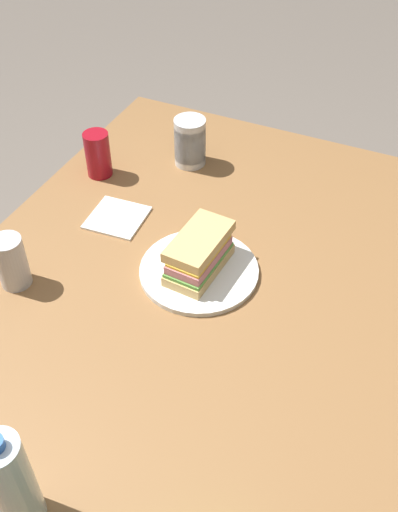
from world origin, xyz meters
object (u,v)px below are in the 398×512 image
dining_table (185,327)px  water_bottle_tall (12,483)px  paper_plate (199,271)px  soda_can_red (98,154)px  soda_can_silver (11,262)px  plastic_cup_stack (190,142)px  sandwich (199,254)px

dining_table → water_bottle_tall: bearing=176.8°
paper_plate → soda_can_red: 0.46m
soda_can_silver → paper_plate: bearing=-61.0°
plastic_cup_stack → soda_can_silver: bearing=165.5°
dining_table → plastic_cup_stack: plastic_cup_stack is taller
paper_plate → soda_can_red: (0.23, 0.39, 0.05)m
soda_can_silver → dining_table: bearing=-73.4°
paper_plate → water_bottle_tall: (-0.60, 0.02, 0.10)m
dining_table → water_bottle_tall: 0.55m
sandwich → water_bottle_tall: water_bottle_tall is taller
plastic_cup_stack → paper_plate: bearing=-152.1°
plastic_cup_stack → dining_table: bearing=-156.1°
soda_can_red → water_bottle_tall: water_bottle_tall is taller
soda_can_red → plastic_cup_stack: (0.15, -0.20, 0.00)m
sandwich → water_bottle_tall: bearing=178.0°
sandwich → soda_can_red: soda_can_red is taller
soda_can_red → plastic_cup_stack: size_ratio=0.93×
water_bottle_tall → sandwich: bearing=-2.0°
soda_can_red → plastic_cup_stack: 0.24m
soda_can_red → soda_can_silver: same height
water_bottle_tall → soda_can_silver: (0.40, 0.32, -0.04)m
dining_table → soda_can_red: (0.32, 0.40, 0.15)m
dining_table → soda_can_red: soda_can_red is taller
dining_table → sandwich: sandwich is taller
sandwich → soda_can_silver: size_ratio=1.54×
paper_plate → soda_can_red: size_ratio=2.15×
dining_table → soda_can_red: size_ratio=11.89×
sandwich → water_bottle_tall: (-0.60, 0.02, 0.05)m
water_bottle_tall → paper_plate: bearing=-2.2°
water_bottle_tall → soda_can_red: bearing=24.2°
soda_can_red → soda_can_silver: bearing=-173.5°
dining_table → sandwich: size_ratio=7.70×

